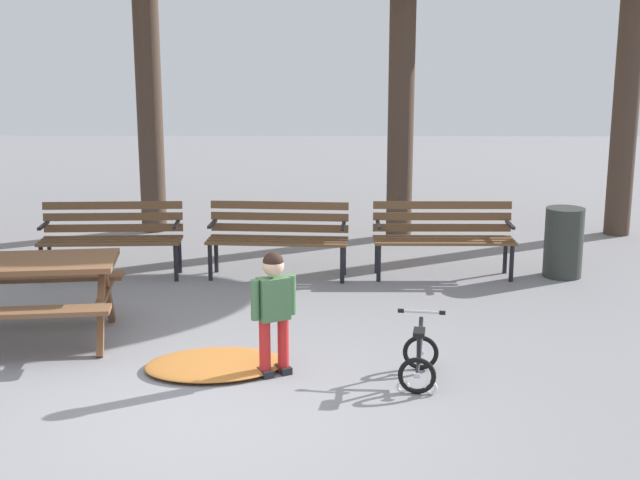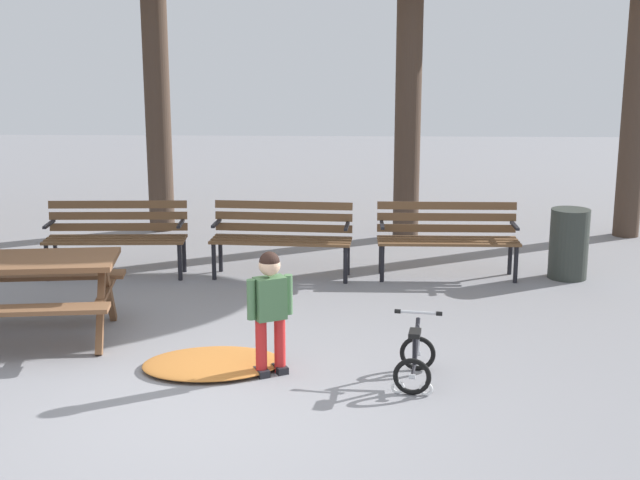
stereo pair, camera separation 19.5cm
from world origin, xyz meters
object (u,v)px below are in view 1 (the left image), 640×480
object	(u,v)px
park_bench_left	(278,233)
trash_bin	(564,242)
kids_bicycle	(419,358)
picnic_table	(14,279)
park_bench_right	(443,233)
child_standing	(274,304)
park_bench_far_left	(112,233)

from	to	relation	value
park_bench_left	trash_bin	bearing A→B (deg)	0.24
park_bench_left	trash_bin	xyz separation A→B (m)	(3.28, 0.01, -0.11)
park_bench_left	kids_bicycle	bearing A→B (deg)	-67.72
picnic_table	park_bench_right	xyz separation A→B (m)	(4.14, 2.31, -0.08)
park_bench_right	trash_bin	distance (m)	1.39
picnic_table	park_bench_right	bearing A→B (deg)	29.14
kids_bicycle	trash_bin	bearing A→B (deg)	58.40
picnic_table	kids_bicycle	world-z (taller)	picnic_table
park_bench_right	trash_bin	bearing A→B (deg)	-0.85
picnic_table	park_bench_left	size ratio (longest dim) A/B	1.20
child_standing	trash_bin	distance (m)	4.40
child_standing	kids_bicycle	bearing A→B (deg)	-6.90
park_bench_right	kids_bicycle	distance (m)	3.29
park_bench_left	child_standing	world-z (taller)	child_standing
child_standing	park_bench_left	bearing A→B (deg)	92.47
park_bench_left	trash_bin	distance (m)	3.28
picnic_table	park_bench_far_left	bearing A→B (deg)	81.49
trash_bin	kids_bicycle	bearing A→B (deg)	-121.60
picnic_table	park_bench_right	size ratio (longest dim) A/B	1.22
park_bench_far_left	kids_bicycle	world-z (taller)	park_bench_far_left
park_bench_right	park_bench_far_left	bearing A→B (deg)	-179.17
park_bench_left	park_bench_far_left	bearing A→B (deg)	-179.39
trash_bin	picnic_table	bearing A→B (deg)	-157.50
park_bench_left	trash_bin	size ratio (longest dim) A/B	2.03
park_bench_left	child_standing	xyz separation A→B (m)	(0.13, -3.05, 0.10)
kids_bicycle	child_standing	bearing A→B (deg)	173.10
picnic_table	park_bench_right	world-z (taller)	park_bench_right
trash_bin	child_standing	bearing A→B (deg)	-135.78
park_bench_far_left	picnic_table	bearing A→B (deg)	-98.51
park_bench_right	child_standing	xyz separation A→B (m)	(-1.76, -3.08, 0.10)
park_bench_right	child_standing	size ratio (longest dim) A/B	1.54
child_standing	trash_bin	xyz separation A→B (m)	(3.15, 3.06, -0.21)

